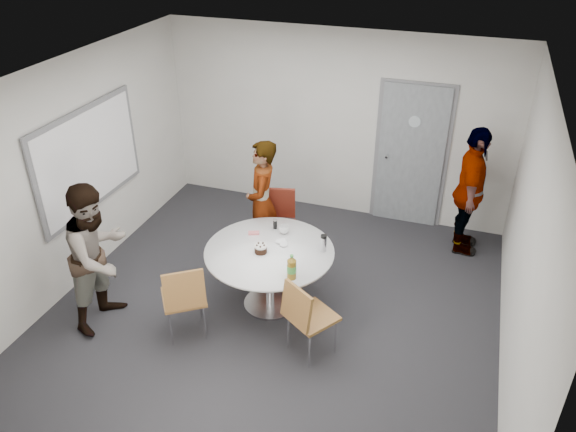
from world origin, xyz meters
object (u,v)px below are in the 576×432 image
at_px(door, 411,156).
at_px(whiteboard, 89,158).
at_px(person_main, 262,203).
at_px(chair_near_left, 184,295).
at_px(chair_near_right, 305,313).
at_px(chair_far, 277,218).
at_px(person_left, 98,255).
at_px(table, 271,259).
at_px(person_right, 470,192).

bearing_deg(door, whiteboard, -147.34).
relative_size(door, person_main, 1.28).
distance_m(chair_near_left, chair_near_right, 1.29).
xyz_separation_m(chair_far, person_left, (-1.40, -1.76, 0.25)).
bearing_deg(chair_near_left, table, 15.37).
xyz_separation_m(door, chair_near_right, (-0.55, -3.14, -0.47)).
relative_size(person_main, person_right, 0.95).
relative_size(door, chair_far, 2.17).
xyz_separation_m(whiteboard, person_right, (4.41, 1.75, -0.57)).
relative_size(chair_far, person_main, 0.59).
bearing_deg(table, person_right, 44.04).
bearing_deg(person_left, chair_near_right, -80.55).
distance_m(chair_near_right, person_right, 2.98).
bearing_deg(chair_far, chair_near_left, 63.30).
xyz_separation_m(person_main, person_left, (-1.23, -1.70, 0.02)).
bearing_deg(whiteboard, chair_near_left, -30.56).
height_order(person_left, person_right, person_right).
distance_m(whiteboard, chair_near_right, 3.25).
height_order(door, chair_far, door).
bearing_deg(person_left, door, -35.02).
bearing_deg(person_right, person_main, 110.32).
height_order(table, chair_near_right, table).
height_order(table, person_left, person_left).
relative_size(table, person_left, 0.86).
bearing_deg(chair_far, person_right, -170.61).
bearing_deg(door, chair_near_left, -119.07).
bearing_deg(table, chair_near_left, -129.24).
bearing_deg(table, door, 64.83).
relative_size(table, person_main, 0.88).
xyz_separation_m(table, person_right, (2.02, 1.95, 0.22)).
height_order(whiteboard, table, whiteboard).
bearing_deg(whiteboard, door, 32.66).
distance_m(chair_near_right, person_main, 1.90).
distance_m(chair_near_left, person_right, 3.87).
height_order(chair_near_right, person_main, person_main).
bearing_deg(whiteboard, chair_far, 19.58).
xyz_separation_m(chair_far, person_right, (2.29, 1.00, 0.28)).
relative_size(chair_near_left, person_main, 0.56).
distance_m(person_main, person_left, 2.09).
bearing_deg(door, person_left, -130.79).
relative_size(chair_near_left, chair_far, 0.95).
height_order(table, person_main, person_main).
xyz_separation_m(table, chair_near_right, (0.61, -0.66, -0.10)).
bearing_deg(person_right, door, 54.92).
xyz_separation_m(chair_near_right, chair_far, (-0.89, 1.62, 0.04)).
bearing_deg(person_left, chair_far, -32.69).
xyz_separation_m(table, person_main, (-0.45, 0.89, 0.18)).
height_order(whiteboard, chair_far, whiteboard).
bearing_deg(chair_near_left, door, 25.53).
height_order(chair_near_left, person_right, person_right).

